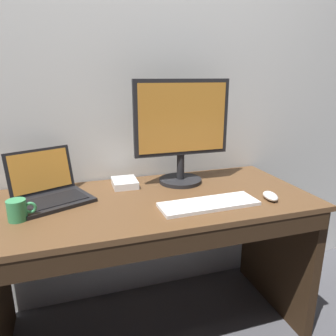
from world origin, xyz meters
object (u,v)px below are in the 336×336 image
(laptop_black, at_px, (50,191))
(external_drive_box, at_px, (125,183))
(wired_keyboard, at_px, (209,204))
(coffee_mug, at_px, (18,210))
(external_monitor, at_px, (182,130))
(computer_mouse, at_px, (270,196))

(laptop_black, height_order, external_drive_box, laptop_black)
(wired_keyboard, bearing_deg, external_drive_box, 129.78)
(laptop_black, bearing_deg, external_drive_box, 14.08)
(laptop_black, distance_m, coffee_mug, 0.22)
(laptop_black, xyz_separation_m, external_drive_box, (0.36, 0.09, -0.03))
(external_drive_box, bearing_deg, coffee_mug, -149.92)
(coffee_mug, bearing_deg, external_monitor, 16.88)
(external_drive_box, relative_size, coffee_mug, 1.37)
(laptop_black, relative_size, external_monitor, 0.73)
(wired_keyboard, xyz_separation_m, external_drive_box, (-0.31, 0.37, 0.01))
(external_monitor, bearing_deg, external_drive_box, 172.22)
(laptop_black, distance_m, external_drive_box, 0.37)
(external_monitor, xyz_separation_m, external_drive_box, (-0.30, 0.04, -0.27))
(wired_keyboard, height_order, external_drive_box, external_drive_box)
(wired_keyboard, height_order, computer_mouse, computer_mouse)
(laptop_black, bearing_deg, computer_mouse, -17.21)
(external_drive_box, distance_m, coffee_mug, 0.55)
(wired_keyboard, xyz_separation_m, coffee_mug, (-0.78, 0.10, 0.03))
(external_drive_box, bearing_deg, laptop_black, -165.92)
(external_monitor, xyz_separation_m, computer_mouse, (0.31, -0.35, -0.27))
(laptop_black, height_order, coffee_mug, laptop_black)
(external_monitor, bearing_deg, laptop_black, -175.66)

